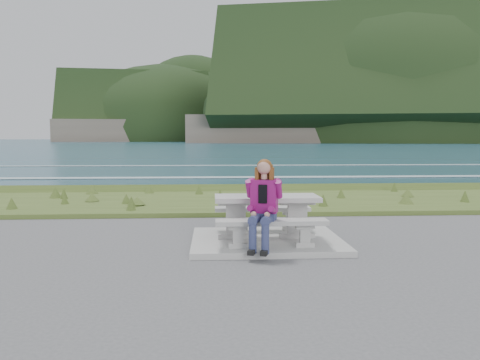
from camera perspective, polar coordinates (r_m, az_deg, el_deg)
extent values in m
cube|color=#AAAAA5|center=(8.29, 3.25, -7.43)|extent=(2.60, 2.10, 0.10)
cube|color=#AAAAA5|center=(8.22, -0.51, -6.88)|extent=(0.62, 0.12, 0.08)
cube|color=#AAAAA5|center=(8.17, -0.51, -4.85)|extent=(0.34, 0.09, 0.51)
cube|color=#AAAAA5|center=(8.12, -0.52, -2.80)|extent=(0.62, 0.12, 0.08)
cube|color=#AAAAA5|center=(8.35, 6.96, -6.74)|extent=(0.62, 0.12, 0.08)
cube|color=#AAAAA5|center=(8.29, 6.99, -4.74)|extent=(0.34, 0.09, 0.51)
cube|color=#AAAAA5|center=(8.24, 7.01, -2.72)|extent=(0.62, 0.12, 0.08)
cube|color=#AAAAA5|center=(8.15, 3.28, -2.21)|extent=(1.80, 0.75, 0.08)
cube|color=#AAAAA5|center=(7.54, -0.25, -7.99)|extent=(0.30, 0.12, 0.08)
cube|color=#AAAAA5|center=(7.51, -0.25, -6.88)|extent=(0.17, 0.09, 0.22)
cube|color=#AAAAA5|center=(7.48, -0.25, -5.75)|extent=(0.30, 0.12, 0.08)
cube|color=#AAAAA5|center=(7.67, 7.91, -7.81)|extent=(0.30, 0.12, 0.08)
cube|color=#AAAAA5|center=(7.64, 7.92, -6.71)|extent=(0.17, 0.09, 0.22)
cube|color=#AAAAA5|center=(7.61, 7.94, -5.61)|extent=(0.30, 0.12, 0.08)
cube|color=#AAAAA5|center=(7.51, 3.89, -5.13)|extent=(1.80, 0.35, 0.07)
cube|color=#AAAAA5|center=(8.91, -0.74, -5.93)|extent=(0.30, 0.12, 0.08)
cube|color=#AAAAA5|center=(8.88, -0.74, -4.98)|extent=(0.17, 0.09, 0.22)
cube|color=#AAAAA5|center=(8.86, -0.74, -4.03)|extent=(0.30, 0.12, 0.08)
cube|color=#AAAAA5|center=(9.02, 6.17, -5.82)|extent=(0.30, 0.12, 0.08)
cube|color=#AAAAA5|center=(8.99, 6.18, -4.88)|extent=(0.17, 0.09, 0.22)
cube|color=#AAAAA5|center=(8.97, 6.18, -3.94)|extent=(0.30, 0.12, 0.08)
cube|color=#AAAAA5|center=(8.88, 2.75, -3.51)|extent=(1.80, 0.35, 0.07)
cube|color=#3C531F|center=(13.20, 0.75, -2.89)|extent=(160.00, 4.50, 0.22)
cube|color=#65574C|center=(16.07, 0.01, -1.43)|extent=(160.00, 0.80, 2.20)
plane|color=#214D5F|center=(438.05, -3.25, 4.74)|extent=(1600.00, 1600.00, 0.00)
cube|color=silver|center=(22.34, -0.91, -4.05)|extent=(220.00, 3.00, 0.06)
cube|color=silver|center=(30.26, -1.56, -1.61)|extent=(220.00, 2.00, 0.06)
cube|color=silver|center=(42.20, -2.08, 0.33)|extent=(220.00, 1.40, 0.06)
cube|color=silver|center=(60.15, -2.47, 1.79)|extent=(220.00, 1.00, 0.06)
cube|color=#65574C|center=(362.54, 17.90, 5.82)|extent=(296.14, 193.70, 18.00)
ellipsoid|color=black|center=(362.60, 17.92, 6.30)|extent=(311.77, 210.10, 183.18)
cube|color=#65574C|center=(449.76, -8.39, 5.86)|extent=(201.55, 149.04, 18.00)
ellipsoid|color=black|center=(449.81, -8.40, 6.24)|extent=(211.86, 162.91, 118.53)
cube|color=navy|center=(7.32, 2.60, -6.45)|extent=(0.56, 0.78, 0.57)
cube|color=#881162|center=(7.45, 2.98, -1.97)|extent=(0.46, 0.35, 0.53)
sphere|color=tan|center=(7.39, 2.97, 1.55)|extent=(0.22, 0.22, 0.22)
sphere|color=#5D3315|center=(7.41, 3.00, 1.63)|extent=(0.24, 0.24, 0.24)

